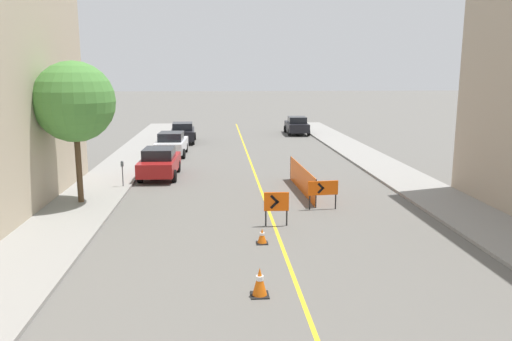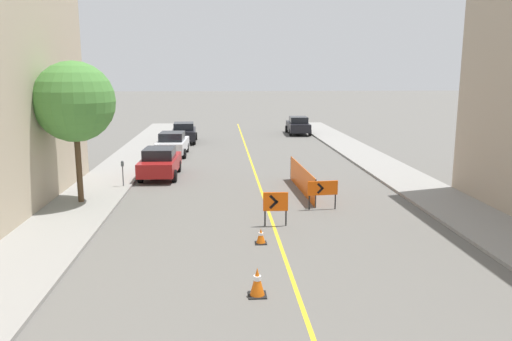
{
  "view_description": "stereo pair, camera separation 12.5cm",
  "coord_description": "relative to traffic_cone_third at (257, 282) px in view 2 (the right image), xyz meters",
  "views": [
    {
      "loc": [
        -2.01,
        -0.01,
        5.5
      ],
      "look_at": [
        -0.25,
        22.7,
        1.0
      ],
      "focal_mm": 35.0,
      "sensor_mm": 36.0,
      "label": 1
    },
    {
      "loc": [
        -1.88,
        -0.02,
        5.5
      ],
      "look_at": [
        -0.25,
        22.7,
        1.0
      ],
      "focal_mm": 35.0,
      "sensor_mm": 36.0,
      "label": 2
    }
  ],
  "objects": [
    {
      "name": "parking_meter_far_curb",
      "position": [
        -5.56,
        12.17,
        0.64
      ],
      "size": [
        0.12,
        0.11,
        1.24
      ],
      "color": "#4C4C51",
      "rests_on": "sidewalk_left"
    },
    {
      "name": "arrow_barricade_secondary",
      "position": [
        3.24,
        7.81,
        0.48
      ],
      "size": [
        1.26,
        0.17,
        1.18
      ],
      "rotation": [
        0.0,
        0.0,
        0.09
      ],
      "color": "#EF560C",
      "rests_on": "ground_plane"
    },
    {
      "name": "parked_car_curb_near",
      "position": [
        -4.09,
        14.73,
        0.43
      ],
      "size": [
        1.95,
        4.35,
        1.59
      ],
      "rotation": [
        0.0,
        0.0,
        -0.03
      ],
      "color": "maroon",
      "rests_on": "ground_plane"
    },
    {
      "name": "parked_car_curb_far",
      "position": [
        -3.75,
        28.17,
        0.43
      ],
      "size": [
        1.99,
        4.38,
        1.59
      ],
      "rotation": [
        0.0,
        0.0,
        0.05
      ],
      "color": "black",
      "rests_on": "ground_plane"
    },
    {
      "name": "traffic_cone_fourth",
      "position": [
        0.4,
        3.86,
        -0.12
      ],
      "size": [
        0.38,
        0.38,
        0.51
      ],
      "color": "black",
      "rests_on": "ground_plane"
    },
    {
      "name": "arrow_barricade_primary",
      "position": [
        1.09,
        5.72,
        0.49
      ],
      "size": [
        0.9,
        0.11,
        1.25
      ],
      "rotation": [
        0.0,
        0.0,
        -0.04
      ],
      "color": "#EF560C",
      "rests_on": "ground_plane"
    },
    {
      "name": "traffic_cone_third",
      "position": [
        0.0,
        0.0,
        0.0
      ],
      "size": [
        0.46,
        0.46,
        0.74
      ],
      "color": "black",
      "rests_on": "ground_plane"
    },
    {
      "name": "parked_car_opposite_side",
      "position": [
        6.14,
        32.86,
        0.43
      ],
      "size": [
        1.95,
        4.36,
        1.59
      ],
      "rotation": [
        0.0,
        0.0,
        -0.03
      ],
      "color": "black",
      "rests_on": "ground_plane"
    },
    {
      "name": "lane_stripe",
      "position": [
        1.02,
        15.3,
        -0.36
      ],
      "size": [
        0.12,
        53.79,
        0.01
      ],
      "color": "gold",
      "rests_on": "ground_plane"
    },
    {
      "name": "safety_mesh_fence",
      "position": [
        2.89,
        10.86,
        0.24
      ],
      "size": [
        0.27,
        5.74,
        1.21
      ],
      "rotation": [
        0.0,
        0.0,
        1.61
      ],
      "color": "#EF560C",
      "rests_on": "ground_plane"
    },
    {
      "name": "sidewalk_right",
      "position": [
        8.68,
        15.3,
        -0.31
      ],
      "size": [
        2.87,
        53.79,
        0.12
      ],
      "color": "gray",
      "rests_on": "ground_plane"
    },
    {
      "name": "sidewalk_left",
      "position": [
        -6.64,
        15.3,
        -0.31
      ],
      "size": [
        2.87,
        53.79,
        0.12
      ],
      "color": "gray",
      "rests_on": "ground_plane"
    },
    {
      "name": "street_tree_left_near",
      "position": [
        -6.79,
        9.31,
        3.94
      ],
      "size": [
        3.29,
        3.29,
        5.85
      ],
      "color": "#4C3823",
      "rests_on": "sidewalk_left"
    },
    {
      "name": "parked_car_curb_mid",
      "position": [
        -4.08,
        21.79,
        0.43
      ],
      "size": [
        1.98,
        4.37,
        1.59
      ],
      "rotation": [
        0.0,
        0.0,
        -0.04
      ],
      "color": "silver",
      "rests_on": "ground_plane"
    }
  ]
}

